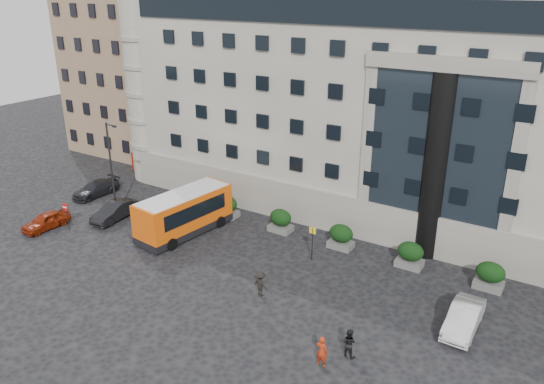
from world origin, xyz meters
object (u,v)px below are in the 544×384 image
Objects in this scene: bus_stop_sign at (312,238)px; parked_car_b at (115,211)px; parked_car_a at (46,221)px; hedge_d at (410,254)px; hedge_b at (281,220)px; hedge_e at (490,275)px; minibus at (184,212)px; parked_car_d at (177,165)px; hedge_a at (227,206)px; street_lamp at (112,166)px; parked_car_c at (96,189)px; no_entry_sign at (66,211)px; pedestrian_c at (261,284)px; hedge_c at (341,236)px; pedestrian_b at (349,343)px; pedestrian_a at (322,351)px; white_taxi at (464,318)px; red_truck at (162,154)px.

parked_car_b is at bearing -171.37° from bus_stop_sign.
parked_car_a is 0.87× the size of parked_car_b.
hedge_d is 23.72m from parked_car_b.
hedge_b is at bearing 146.93° from bus_stop_sign.
minibus is at bearing -168.87° from hedge_e.
hedge_a is at bearing -33.24° from parked_car_d.
hedge_d is 6.76m from bus_stop_sign.
parked_car_c is at bearing 157.22° from street_lamp.
no_entry_sign is (-1.06, -4.04, -2.72)m from street_lamp.
bus_stop_sign reaches higher than parked_car_d.
hedge_b is 0.23× the size of street_lamp.
parked_car_c is 0.88× the size of parked_car_d.
street_lamp is 17.64m from pedestrian_c.
hedge_c is 1.14× the size of pedestrian_c.
minibus reaches higher than pedestrian_c.
pedestrian_b is at bearing -113.83° from hedge_e.
pedestrian_c is (16.88, -3.66, -3.56)m from street_lamp.
parked_car_a is at bearing -160.11° from hedge_d.
no_entry_sign reaches higher than pedestrian_a.
no_entry_sign is at bearing -1.63° from pedestrian_b.
hedge_b is 16.17m from white_taxi.
pedestrian_b is (26.79, -1.30, 0.16)m from parked_car_a.
bus_stop_sign reaches higher than pedestrian_c.
pedestrian_c is (22.22, -14.85, -0.73)m from red_truck.
parked_car_c is (-13.00, -2.67, -0.27)m from hedge_a.
minibus is at bearing -159.30° from hedge_c.
hedge_c and hedge_e have the same top height.
white_taxi is at bearing -126.95° from pedestrian_a.
white_taxi is 7.15m from pedestrian_b.
parked_car_d is at bearing -34.92° from pedestrian_a.
parked_car_c is at bearing -3.48° from pedestrian_c.
pedestrian_a is (-5.63, -12.27, -0.05)m from hedge_e.
hedge_a is 21.16m from white_taxi.
white_taxi is 2.71× the size of pedestrian_b.
parked_car_b is at bearing -52.93° from street_lamp.
hedge_e is at bearing 16.52° from no_entry_sign.
parked_car_b is 12.29m from parked_car_d.
parked_car_b is (5.78, -11.78, -0.81)m from red_truck.
pedestrian_c is at bearing -40.02° from parked_car_d.
parked_car_c is 1.03× the size of white_taxi.
hedge_b is 0.23× the size of minibus.
hedge_e is at bearing 0.00° from hedge_c.
parked_car_d is at bearing 98.25° from no_entry_sign.
white_taxi is at bearing -47.09° from hedge_d.
hedge_b is at bearing 0.00° from hedge_a.
hedge_c is 22.51m from parked_car_d.
white_taxi is at bearing -14.41° from hedge_a.
hedge_c is 23.23m from parked_car_a.
red_truck is 3.59× the size of pedestrian_b.
pedestrian_b is (-4.79, -10.84, -0.11)m from hedge_e.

